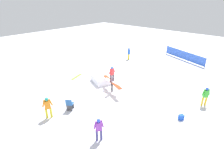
{
  "coord_description": "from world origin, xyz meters",
  "views": [
    {
      "loc": [
        8.29,
        -9.31,
        7.05
      ],
      "look_at": [
        0.0,
        0.0,
        1.5
      ],
      "focal_mm": 28.0,
      "sensor_mm": 36.0,
      "label": 1
    }
  ],
  "objects": [
    {
      "name": "ground_plane",
      "position": [
        0.0,
        0.0,
        0.0
      ],
      "size": [
        60.0,
        60.0,
        0.0
      ],
      "primitive_type": "plane",
      "color": "white"
    },
    {
      "name": "rail_feature",
      "position": [
        0.0,
        0.0,
        0.77
      ],
      "size": [
        2.63,
        1.23,
        0.9
      ],
      "rotation": [
        0.0,
        0.0,
        -0.36
      ],
      "color": "black",
      "rests_on": "ground"
    },
    {
      "name": "bystander_blue",
      "position": [
        -3.79,
        7.34,
        0.81
      ],
      "size": [
        0.54,
        0.43,
        1.44
      ],
      "rotation": [
        0.0,
        0.0,
        2.5
      ],
      "color": "yellow",
      "rests_on": "ground"
    },
    {
      "name": "backpack_on_snow",
      "position": [
        5.62,
        0.2,
        0.17
      ],
      "size": [
        0.34,
        0.37,
        0.34
      ],
      "primitive_type": "cube",
      "rotation": [
        0.0,
        0.0,
        4.21
      ],
      "color": "blue",
      "rests_on": "ground"
    },
    {
      "name": "snow_kicker_ramp",
      "position": [
        -1.81,
        0.69,
        0.31
      ],
      "size": [
        2.22,
        2.04,
        0.62
      ],
      "primitive_type": "cube",
      "rotation": [
        0.0,
        0.0,
        -0.36
      ],
      "color": "white",
      "rests_on": "ground"
    },
    {
      "name": "bystander_green",
      "position": [
        6.18,
        2.82,
        0.8
      ],
      "size": [
        0.45,
        0.48,
        1.42
      ],
      "rotation": [
        0.0,
        0.0,
        0.82
      ],
      "color": "gold",
      "rests_on": "ground"
    },
    {
      "name": "loose_snowboard_lime",
      "position": [
        -4.44,
        -0.14,
        0.01
      ],
      "size": [
        0.72,
        1.57,
        0.02
      ],
      "primitive_type": "cube",
      "rotation": [
        0.0,
        0.0,
        1.86
      ],
      "color": "#88D63E",
      "rests_on": "ground"
    },
    {
      "name": "bystander_purple",
      "position": [
        3.01,
        -4.41,
        0.78
      ],
      "size": [
        0.35,
        0.52,
        1.38
      ],
      "rotation": [
        0.0,
        0.0,
        4.19
      ],
      "color": "#3D3B7A",
      "rests_on": "ground"
    },
    {
      "name": "main_rider_on_rail",
      "position": [
        0.0,
        0.0,
        1.51
      ],
      "size": [
        1.57,
        0.66,
        1.28
      ],
      "rotation": [
        0.0,
        0.0,
        -0.05
      ],
      "color": "white",
      "rests_on": "rail_feature"
    },
    {
      "name": "safety_fence",
      "position": [
        1.37,
        11.58,
        0.6
      ],
      "size": [
        5.5,
        2.19,
        1.1
      ],
      "rotation": [
        0.0,
        0.0,
        2.77
      ],
      "color": "blue",
      "rests_on": "ground"
    },
    {
      "name": "folding_chair",
      "position": [
        -0.44,
        -3.8,
        0.41
      ],
      "size": [
        0.61,
        0.61,
        0.88
      ],
      "rotation": [
        0.0,
        0.0,
        3.76
      ],
      "color": "#3F3F44",
      "rests_on": "ground"
    },
    {
      "name": "bystander_orange",
      "position": [
        -0.73,
        -5.18,
        0.82
      ],
      "size": [
        0.38,
        0.62,
        1.47
      ],
      "rotation": [
        0.0,
        0.0,
        4.22
      ],
      "color": "gold",
      "rests_on": "ground"
    }
  ]
}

